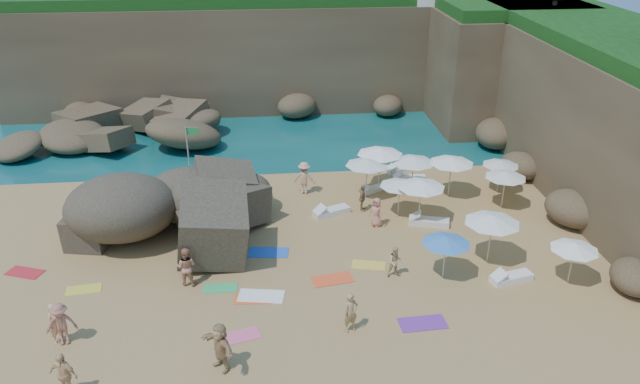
{
  "coord_description": "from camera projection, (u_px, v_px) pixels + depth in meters",
  "views": [
    {
      "loc": [
        -0.82,
        -24.94,
        15.41
      ],
      "look_at": [
        2.0,
        3.0,
        2.0
      ],
      "focal_mm": 35.0,
      "sensor_mm": 36.0,
      "label": 1
    }
  ],
  "objects": [
    {
      "name": "towel_10",
      "position": [
        333.0,
        279.0,
        27.61
      ],
      "size": [
        1.94,
        1.21,
        0.03
      ],
      "primitive_type": "cube",
      "rotation": [
        0.0,
        0.0,
        0.18
      ],
      "color": "#FF5528",
      "rests_on": "ground"
    },
    {
      "name": "towel_4",
      "position": [
        84.0,
        289.0,
        26.9
      ],
      "size": [
        1.56,
        0.93,
        0.03
      ],
      "primitive_type": "cube",
      "rotation": [
        0.0,
        0.0,
        0.13
      ],
      "color": "yellow",
      "rests_on": "ground"
    },
    {
      "name": "parasol_1",
      "position": [
        380.0,
        151.0,
        35.35
      ],
      "size": [
        2.63,
        2.63,
        2.48
      ],
      "color": "silver",
      "rests_on": "ground"
    },
    {
      "name": "seawater",
      "position": [
        268.0,
        84.0,
        56.04
      ],
      "size": [
        120.0,
        120.0,
        0.0
      ],
      "primitive_type": "plane",
      "color": "#0C4751",
      "rests_on": "ground"
    },
    {
      "name": "parasol_2",
      "position": [
        452.0,
        160.0,
        34.41
      ],
      "size": [
        2.51,
        2.51,
        2.37
      ],
      "color": "silver",
      "rests_on": "ground"
    },
    {
      "name": "ground",
      "position": [
        284.0,
        260.0,
        29.11
      ],
      "size": [
        120.0,
        120.0,
        0.0
      ],
      "primitive_type": "plane",
      "color": "tan",
      "rests_on": "ground"
    },
    {
      "name": "cliff_right",
      "position": [
        601.0,
        112.0,
        36.29
      ],
      "size": [
        8.0,
        30.0,
        8.0
      ],
      "primitive_type": "cube",
      "color": "brown",
      "rests_on": "ground"
    },
    {
      "name": "parasol_11",
      "position": [
        575.0,
        247.0,
        26.68
      ],
      "size": [
        2.08,
        2.08,
        1.96
      ],
      "color": "silver",
      "rests_on": "ground"
    },
    {
      "name": "person_stand_4",
      "position": [
        376.0,
        212.0,
        31.79
      ],
      "size": [
        0.83,
        0.84,
        1.57
      ],
      "primitive_type": "imported",
      "rotation": [
        0.0,
        0.0,
        -0.81
      ],
      "color": "tan",
      "rests_on": "ground"
    },
    {
      "name": "marina_masts",
      "position": [
        73.0,
        56.0,
        53.26
      ],
      "size": [
        3.1,
        0.1,
        6.0
      ],
      "color": "white",
      "rests_on": "ground"
    },
    {
      "name": "towel_11",
      "position": [
        200.0,
        242.0,
        30.6
      ],
      "size": [
        1.64,
        1.26,
        0.03
      ],
      "primitive_type": "cube",
      "rotation": [
        0.0,
        0.0,
        0.41
      ],
      "color": "green",
      "rests_on": "ground"
    },
    {
      "name": "rock_promontory",
      "position": [
        111.0,
        145.0,
        42.48
      ],
      "size": [
        12.0,
        7.0,
        2.0
      ],
      "primitive_type": null,
      "color": "brown",
      "rests_on": "ground"
    },
    {
      "name": "cliff_back",
      "position": [
        293.0,
        52.0,
        50.01
      ],
      "size": [
        44.0,
        8.0,
        8.0
      ],
      "primitive_type": "cube",
      "color": "brown",
      "rests_on": "ground"
    },
    {
      "name": "parasol_0",
      "position": [
        413.0,
        159.0,
        34.65
      ],
      "size": [
        2.44,
        2.44,
        2.31
      ],
      "color": "silver",
      "rests_on": "ground"
    },
    {
      "name": "lounger_0",
      "position": [
        401.0,
        169.0,
        38.35
      ],
      "size": [
        1.96,
        1.11,
        0.29
      ],
      "primitive_type": "cube",
      "rotation": [
        0.0,
        0.0,
        0.28
      ],
      "color": "white",
      "rests_on": "ground"
    },
    {
      "name": "lounger_2",
      "position": [
        373.0,
        189.0,
        35.79
      ],
      "size": [
        1.59,
        1.22,
        0.24
      ],
      "primitive_type": "cube",
      "rotation": [
        0.0,
        0.0,
        0.53
      ],
      "color": "silver",
      "rests_on": "ground"
    },
    {
      "name": "rock_outcrop",
      "position": [
        170.0,
        238.0,
        31.0
      ],
      "size": [
        8.86,
        7.16,
        3.22
      ],
      "primitive_type": null,
      "rotation": [
        0.0,
        0.0,
        -0.15
      ],
      "color": "brown",
      "rests_on": "ground"
    },
    {
      "name": "towel_2",
      "position": [
        254.0,
        298.0,
        26.31
      ],
      "size": [
        1.67,
        0.91,
        0.03
      ],
      "primitive_type": "cube",
      "rotation": [
        0.0,
        0.0,
        -0.06
      ],
      "color": "#FD6028",
      "rests_on": "ground"
    },
    {
      "name": "parasol_4",
      "position": [
        506.0,
        175.0,
        33.24
      ],
      "size": [
        2.22,
        2.22,
        2.1
      ],
      "color": "silver",
      "rests_on": "ground"
    },
    {
      "name": "person_lie_4",
      "position": [
        350.0,
        326.0,
        24.32
      ],
      "size": [
        1.2,
        1.75,
        0.39
      ],
      "primitive_type": "imported",
      "rotation": [
        0.0,
        0.0,
        0.4
      ],
      "color": "#A78453",
      "rests_on": "ground"
    },
    {
      "name": "person_stand_1",
      "position": [
        186.0,
        267.0,
        26.92
      ],
      "size": [
        1.0,
        0.85,
        1.8
      ],
      "primitive_type": "imported",
      "rotation": [
        0.0,
        0.0,
        2.93
      ],
      "color": "tan",
      "rests_on": "ground"
    },
    {
      "name": "person_stand_0",
      "position": [
        56.0,
        323.0,
        23.47
      ],
      "size": [
        0.73,
        0.7,
        1.68
      ],
      "primitive_type": "imported",
      "rotation": [
        0.0,
        0.0,
        0.67
      ],
      "color": "tan",
      "rests_on": "ground"
    },
    {
      "name": "lounger_4",
      "position": [
        429.0,
        222.0,
        32.17
      ],
      "size": [
        2.17,
        1.22,
        0.32
      ],
      "primitive_type": "cube",
      "rotation": [
        0.0,
        0.0,
        -0.28
      ],
      "color": "silver",
      "rests_on": "ground"
    },
    {
      "name": "person_lie_5",
      "position": [
        395.0,
        271.0,
        27.75
      ],
      "size": [
        0.82,
        1.5,
        0.55
      ],
      "primitive_type": "imported",
      "rotation": [
        0.0,
        0.0,
        0.09
      ],
      "color": "tan",
      "rests_on": "ground"
    },
    {
      "name": "parasol_7",
      "position": [
        421.0,
        184.0,
        31.64
      ],
      "size": [
        2.48,
        2.48,
        2.35
      ],
      "color": "silver",
      "rests_on": "ground"
    },
    {
      "name": "towel_5",
      "position": [
        261.0,
        296.0,
        26.46
      ],
      "size": [
        2.07,
        1.29,
        0.03
      ],
      "primitive_type": "cube",
      "rotation": [
        0.0,
        0.0,
        -0.17
      ],
      "color": "white",
      "rests_on": "ground"
    },
    {
      "name": "parasol_8",
      "position": [
        501.0,
        163.0,
        35.05
      ],
      "size": [
        2.07,
        2.07,
        1.95
      ],
      "color": "silver",
      "rests_on": "ground"
    },
    {
      "name": "person_stand_5",
      "position": [
        138.0,
        197.0,
        33.08
      ],
      "size": [
        1.7,
        0.69,
        1.78
      ],
      "primitive_type": "imported",
      "rotation": [
        0.0,
        0.0,
        -0.13
      ],
      "color": "#A48052",
      "rests_on": "ground"
    },
    {
      "name": "person_lie_3",
      "position": [
        222.0,
        363.0,
        22.34
      ],
      "size": [
        2.57,
        2.54,
        0.5
      ],
      "primitive_type": "imported",
      "rotation": [
        0.0,
        0.0,
        -0.91
      ],
      "color": "tan",
      "rests_on": "ground"
    },
    {
      "name": "towel_9",
      "position": [
        240.0,
        336.0,
        24.05
      ],
      "size": [
        1.7,
        1.16,
        0.03
      ],
      "primitive_type": "cube",
      "rotation": [
        0.0,
        0.0,
        0.27
      ],
      "color": "#F35E89",
      "rests_on": "ground"
    },
    {
      "name": "towel_7",
      "position": [
        25.0,
        272.0,
        28.11
      ],
      "size": [
        1.81,
        1.34,
        0.03
      ],
      "primitive_type": "cube",
      "rotation": [
        0.0,
        0.0,
        -0.37
      ],
      "color": "red",
      "rests_on": "ground"
    },
    {
      "name": "parasol_5",
      "position": [
        367.0,
        162.0,
        34.34
      ],
      "size": [
        2.41,
        2.41,
        2.28
      ],
      "color": "silver",
      "rests_on": "ground"
    },
    {
      "name": "lounger_1",
      "position": [
        409.0,
        179.0,
        37.08
      ],
      "size": [
        1.95,
        0.72,
        0.3
      ],
      "primitive_type": "cube",
      "rotation": [
        0.0,
        0.0,
        -0.04
      ],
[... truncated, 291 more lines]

